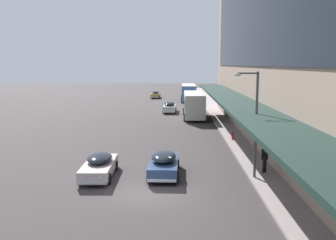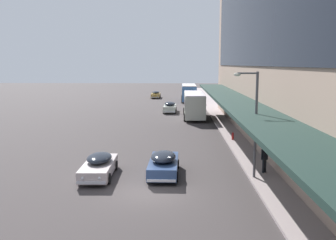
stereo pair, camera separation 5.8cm
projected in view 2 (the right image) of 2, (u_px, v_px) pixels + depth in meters
The scene contains 10 objects.
ground at pixel (149, 193), 20.70m from camera, with size 240.00×240.00×0.00m, color #3F3838.
transit_bus_kerbside_front at pixel (189, 92), 71.08m from camera, with size 2.89×9.11×3.21m.
transit_bus_kerbside_rear at pixel (194, 104), 49.32m from camera, with size 2.79×9.49×3.32m.
sedan_oncoming_front at pixel (156, 95), 78.74m from camera, with size 1.93×4.93×1.45m.
sedan_trailing_near at pixel (164, 163), 23.98m from camera, with size 2.00×4.96×1.57m.
sedan_lead_mid at pixel (170, 107), 55.27m from camera, with size 1.99×5.00×1.60m.
sedan_second_mid at pixel (99, 165), 23.75m from camera, with size 1.98×5.02×1.43m.
pedestrian_at_kerb at pixel (265, 157), 23.99m from camera, with size 0.51×0.44×1.86m.
street_lamp at pixel (253, 116), 22.63m from camera, with size 1.50×0.28×6.49m.
fire_hydrant at pixel (233, 136), 34.56m from camera, with size 0.20×0.40×0.70m.
Camera 2 is at (1.57, -19.84, 7.09)m, focal length 40.00 mm.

